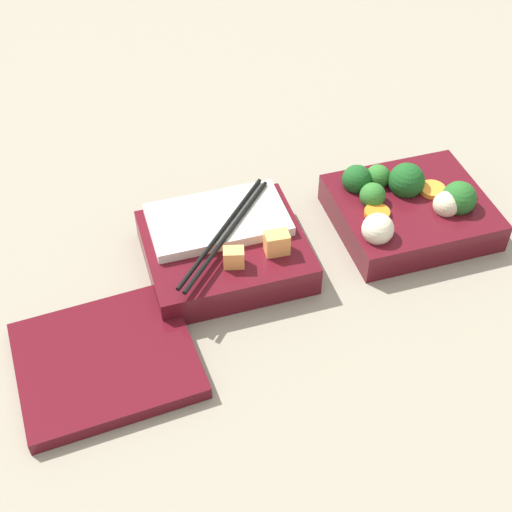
% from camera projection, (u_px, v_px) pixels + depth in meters
% --- Properties ---
extents(ground_plane, '(3.00, 3.00, 0.00)m').
position_uv_depth(ground_plane, '(318.00, 243.00, 0.85)').
color(ground_plane, gray).
extents(bento_tray_vegetable, '(0.18, 0.15, 0.07)m').
position_uv_depth(bento_tray_vegetable, '(408.00, 206.00, 0.86)').
color(bento_tray_vegetable, '#510F19').
rests_on(bento_tray_vegetable, ground_plane).
extents(bento_tray_rice, '(0.18, 0.15, 0.06)m').
position_uv_depth(bento_tray_rice, '(225.00, 249.00, 0.81)').
color(bento_tray_rice, '#510F19').
rests_on(bento_tray_rice, ground_plane).
extents(bento_lid, '(0.18, 0.16, 0.02)m').
position_uv_depth(bento_lid, '(106.00, 360.00, 0.72)').
color(bento_lid, '#510F19').
rests_on(bento_lid, ground_plane).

